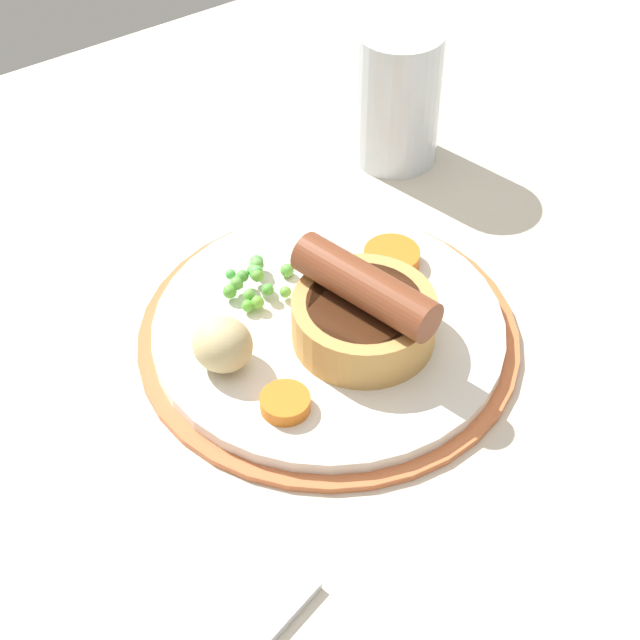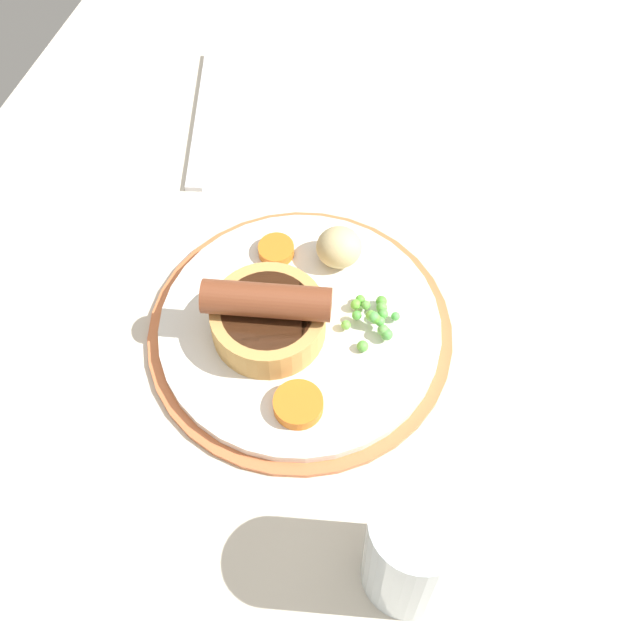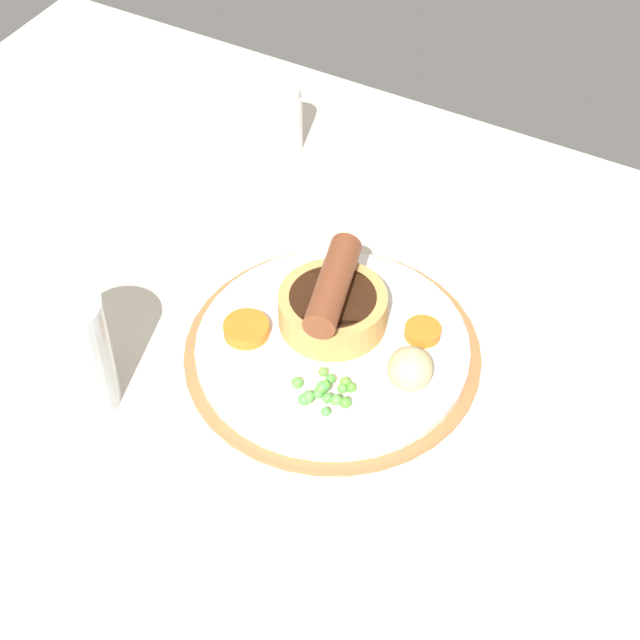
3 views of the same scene
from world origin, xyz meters
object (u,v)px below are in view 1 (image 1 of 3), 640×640
at_px(sausage_pudding, 364,312).
at_px(pea_pile, 255,278).
at_px(potato_chunk_0, 223,345).
at_px(drinking_glass, 397,96).
at_px(carrot_slice_1, 392,258).
at_px(carrot_slice_0, 285,403).
at_px(dinner_plate, 329,333).

relative_size(sausage_pudding, pea_pile, 1.93).
relative_size(potato_chunk_0, drinking_glass, 0.35).
bearing_deg(sausage_pudding, pea_pile, -171.28).
height_order(sausage_pudding, carrot_slice_1, sausage_pudding).
height_order(pea_pile, drinking_glass, drinking_glass).
bearing_deg(carrot_slice_0, pea_pile, 68.19).
bearing_deg(drinking_glass, dinner_plate, -138.40).
relative_size(dinner_plate, pea_pile, 4.67).
xyz_separation_m(sausage_pudding, drinking_glass, (0.15, 0.16, 0.02)).
distance_m(sausage_pudding, drinking_glass, 0.22).
relative_size(sausage_pudding, drinking_glass, 0.94).
bearing_deg(dinner_plate, drinking_glass, 41.60).
xyz_separation_m(dinner_plate, carrot_slice_0, (-0.06, -0.05, 0.01)).
relative_size(dinner_plate, carrot_slice_0, 8.15).
distance_m(carrot_slice_1, drinking_glass, 0.15).
height_order(dinner_plate, drinking_glass, drinking_glass).
xyz_separation_m(dinner_plate, sausage_pudding, (0.01, -0.02, 0.03)).
xyz_separation_m(sausage_pudding, pea_pile, (-0.03, 0.08, -0.01)).
xyz_separation_m(pea_pile, drinking_glass, (0.18, 0.09, 0.03)).
distance_m(carrot_slice_0, carrot_slice_1, 0.15).
bearing_deg(dinner_plate, carrot_slice_0, -144.22).
xyz_separation_m(carrot_slice_0, drinking_glass, (0.22, 0.19, 0.04)).
height_order(pea_pile, carrot_slice_1, pea_pile).
bearing_deg(potato_chunk_0, carrot_slice_1, 6.73).
bearing_deg(pea_pile, drinking_glass, 25.29).
height_order(dinner_plate, potato_chunk_0, potato_chunk_0).
xyz_separation_m(carrot_slice_0, carrot_slice_1, (0.13, 0.07, 0.00)).
xyz_separation_m(pea_pile, potato_chunk_0, (-0.05, -0.05, 0.01)).
distance_m(dinner_plate, carrot_slice_0, 0.08).
xyz_separation_m(pea_pile, carrot_slice_0, (-0.04, -0.10, -0.00)).
bearing_deg(drinking_glass, carrot_slice_1, -127.57).
xyz_separation_m(sausage_pudding, potato_chunk_0, (-0.09, 0.03, -0.01)).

